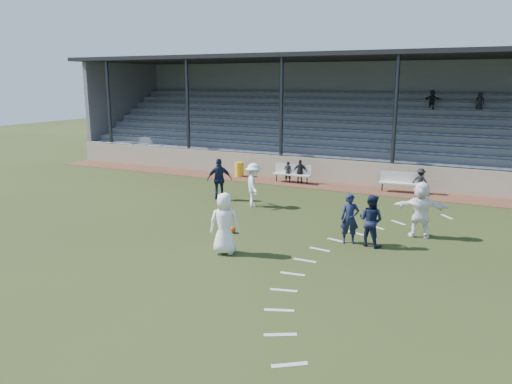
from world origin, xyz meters
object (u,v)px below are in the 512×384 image
Objects in this scene: player_navy_lead at (350,219)px; bench_right at (401,180)px; football at (232,230)px; player_white_lead at (225,223)px; bench_left at (293,172)px; trash_bin at (239,169)px.

bench_right is at bearing 69.52° from player_navy_lead.
player_navy_lead is at bearing -96.34° from bench_right.
player_white_lead reaches higher than football.
player_white_lead is at bearing -111.92° from bench_right.
bench_left is 9.93m from player_navy_lead.
trash_bin is 12.55m from player_white_lead.
bench_left is 5.50m from bench_right.
bench_left is at bearing 103.15° from player_navy_lead.
player_navy_lead is at bearing -44.74° from trash_bin.
trash_bin is 0.47× the size of player_navy_lead.
trash_bin is 0.41× the size of player_white_lead.
trash_bin is at bearing 115.50° from player_navy_lead.
player_navy_lead is at bearing 10.48° from football.
player_navy_lead reaches higher than trash_bin.
football is 0.12× the size of player_white_lead.
bench_right is 2.60× the size of trash_bin.
trash_bin is at bearing 175.11° from bench_left.
trash_bin is 10.45m from football.
trash_bin is at bearing 116.79° from football.
football is at bearing -119.42° from bench_right.
player_navy_lead reaches higher than bench_left.
trash_bin is 12.22m from player_navy_lead.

